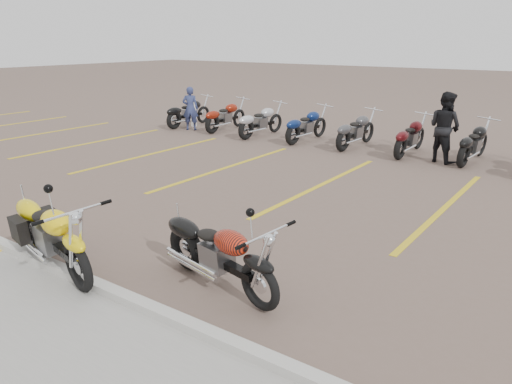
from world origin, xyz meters
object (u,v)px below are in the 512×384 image
person_a (190,108)px  person_b (445,127)px  yellow_cruiser (53,237)px  flame_cruiser (219,255)px  bollard (194,113)px

person_a → person_b: person_b is taller
yellow_cruiser → person_a: 11.22m
person_b → yellow_cruiser: bearing=98.2°
yellow_cruiser → flame_cruiser: yellow_cruiser is taller
bollard → person_b: bearing=-2.0°
yellow_cruiser → bollard: bearing=135.9°
flame_cruiser → bollard: bollard is taller
person_a → person_b: bearing=150.2°
person_a → person_b: (8.67, 0.30, 0.16)m
flame_cruiser → bollard: 12.61m
person_b → bollard: 9.11m
flame_cruiser → person_b: bearing=100.0°
flame_cruiser → person_a: bearing=146.8°
person_a → bollard: size_ratio=1.52×
yellow_cruiser → person_a: size_ratio=1.55×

